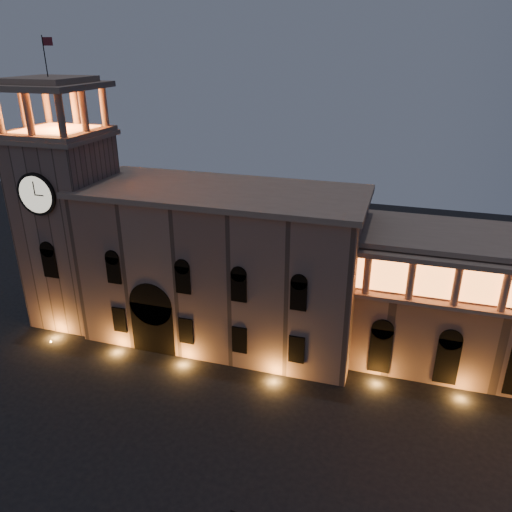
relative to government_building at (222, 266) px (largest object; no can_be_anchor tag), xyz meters
name	(u,v)px	position (x,y,z in m)	size (l,w,h in m)	color
ground	(151,480)	(2.08, -21.93, -8.77)	(160.00, 160.00, 0.00)	black
government_building	(222,266)	(0.00, 0.00, 0.00)	(30.80, 12.80, 17.60)	#8A695A
clock_tower	(70,221)	(-18.42, -0.95, 3.73)	(9.80, 9.80, 32.40)	#8A695A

